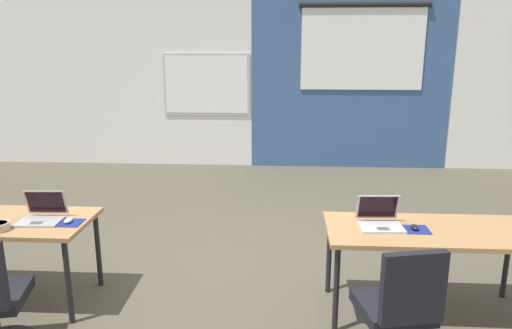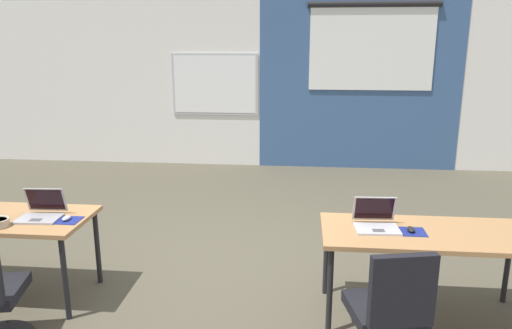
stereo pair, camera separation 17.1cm
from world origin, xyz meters
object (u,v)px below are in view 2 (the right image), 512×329
object	(u,v)px
laptop_near_right_inner	(376,222)
laptop_near_left_inner	(41,212)
mouse_near_left_inner	(66,218)
mouse_near_right_inner	(411,229)
chair_near_right_inner	(387,322)
desk_near_right	(427,239)

from	to	relation	value
laptop_near_right_inner	laptop_near_left_inner	bearing A→B (deg)	177.50
laptop_near_left_inner	mouse_near_left_inner	world-z (taller)	laptop_near_left_inner
mouse_near_right_inner	chair_near_right_inner	size ratio (longest dim) A/B	0.11
laptop_near_right_inner	laptop_near_left_inner	world-z (taller)	same
laptop_near_right_inner	mouse_near_left_inner	xyz separation A→B (m)	(-2.45, -0.08, -0.03)
mouse_near_right_inner	chair_near_right_inner	distance (m)	0.82
desk_near_right	mouse_near_right_inner	distance (m)	0.16
desk_near_right	mouse_near_left_inner	xyz separation A→B (m)	(-2.84, -0.04, 0.08)
mouse_near_right_inner	laptop_near_left_inner	world-z (taller)	laptop_near_left_inner
mouse_near_right_inner	laptop_near_left_inner	distance (m)	2.94
desk_near_right	chair_near_right_inner	world-z (taller)	chair_near_right_inner
mouse_near_right_inner	mouse_near_left_inner	world-z (taller)	same
desk_near_right	mouse_near_left_inner	distance (m)	2.84
laptop_near_right_inner	chair_near_right_inner	bearing A→B (deg)	-94.14
laptop_near_right_inner	mouse_near_left_inner	world-z (taller)	laptop_near_right_inner
mouse_near_right_inner	mouse_near_left_inner	size ratio (longest dim) A/B	0.98
laptop_near_right_inner	mouse_near_right_inner	xyz separation A→B (m)	(0.25, -0.06, -0.03)
mouse_near_right_inner	laptop_near_left_inner	xyz separation A→B (m)	(-2.94, 0.02, 0.03)
desk_near_right	chair_near_right_inner	distance (m)	0.86
desk_near_right	mouse_near_left_inner	size ratio (longest dim) A/B	15.62
mouse_near_right_inner	chair_near_right_inner	world-z (taller)	chair_near_right_inner
desk_near_right	laptop_near_left_inner	size ratio (longest dim) A/B	4.63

